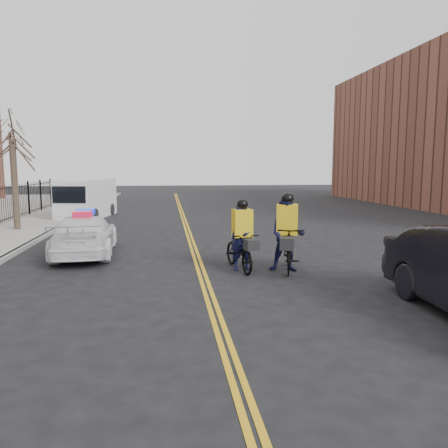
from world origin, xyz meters
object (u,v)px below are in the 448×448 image
Objects in this scene: police_cruiser at (85,235)px; cyclist_far at (287,240)px; cyclist_near at (242,245)px; cargo_van at (86,199)px.

cyclist_far is at bearing 150.28° from police_cruiser.
police_cruiser is at bearing 140.82° from cyclist_near.
cyclist_near is 1.26m from cyclist_far.
police_cruiser is 5.51m from cyclist_near.
police_cruiser is 0.85× the size of cargo_van.
cargo_van is 16.20m from cyclist_far.
cargo_van is at bearing 105.94° from cyclist_near.
cyclist_far is at bearing -24.28° from cyclist_near.
cyclist_far reaches higher than police_cruiser.
cyclist_far is at bearing -51.16° from cargo_van.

